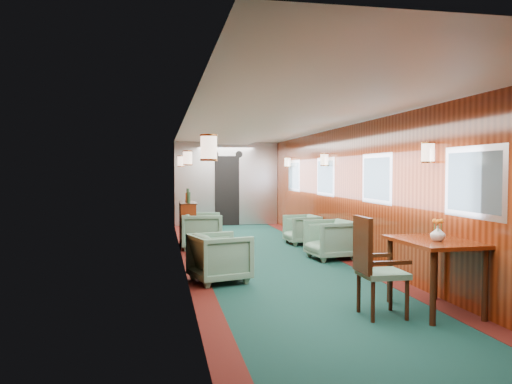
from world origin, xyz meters
TOP-DOWN VIEW (x-y plane):
  - room at (0.00, 0.00)m, footprint 12.00×12.10m
  - bulkhead at (0.00, 5.91)m, footprint 2.98×0.17m
  - windows_right at (1.49, 0.25)m, footprint 0.02×8.60m
  - wall_sconces at (0.00, 0.57)m, footprint 2.97×7.97m
  - dining_table at (1.13, -3.34)m, footprint 0.78×1.09m
  - side_chair at (0.38, -3.41)m, footprint 0.49×0.51m
  - credenza at (-1.34, 1.92)m, footprint 0.33×1.04m
  - flower_vase at (1.11, -3.44)m, footprint 0.19×0.19m
  - armchair_left_near at (-1.06, -1.43)m, footprint 0.94×0.92m
  - armchair_left_far at (-1.06, 1.61)m, footprint 0.84×0.82m
  - armchair_right_near at (1.10, 0.04)m, footprint 0.86×0.84m
  - armchair_right_far at (1.10, 1.89)m, footprint 0.74×0.72m

SIDE VIEW (x-z plane):
  - armchair_right_far at x=1.10m, z-range 0.00..0.63m
  - armchair_left_near at x=-1.06m, z-range 0.00..0.69m
  - armchair_right_near at x=1.10m, z-range 0.00..0.70m
  - armchair_left_far at x=-1.06m, z-range 0.00..0.73m
  - credenza at x=-1.34m, z-range -0.13..1.08m
  - side_chair at x=0.38m, z-range 0.05..1.13m
  - dining_table at x=1.13m, z-range 0.27..1.08m
  - flower_vase at x=1.11m, z-range 0.80..0.97m
  - bulkhead at x=0.00m, z-range -0.01..2.38m
  - windows_right at x=1.49m, z-range 1.05..1.85m
  - room at x=0.00m, z-range 0.43..2.83m
  - wall_sconces at x=0.00m, z-range 1.66..1.91m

